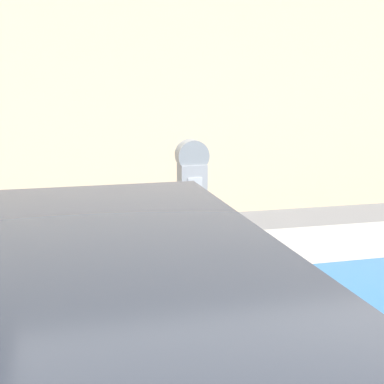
% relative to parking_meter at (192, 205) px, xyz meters
% --- Properties ---
extents(sidewalk, '(24.00, 2.80, 0.14)m').
position_rel_parking_meter_xyz_m(sidewalk, '(0.17, 1.08, -1.01)').
color(sidewalk, '#9E9B96').
rests_on(sidewalk, ground_plane).
extents(parking_meter, '(0.19, 0.15, 1.34)m').
position_rel_parking_meter_xyz_m(parking_meter, '(0.00, 0.00, 0.00)').
color(parking_meter, gray).
rests_on(parking_meter, sidewalk).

